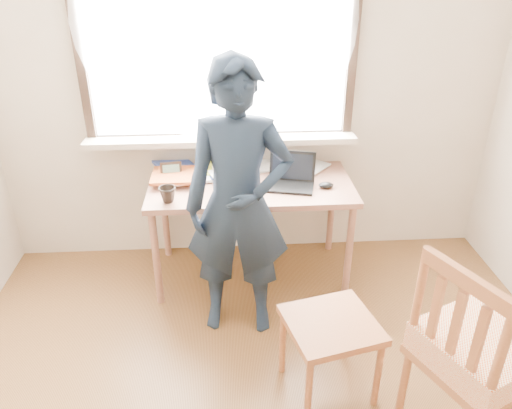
{
  "coord_description": "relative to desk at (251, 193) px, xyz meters",
  "views": [
    {
      "loc": [
        -0.18,
        -1.35,
        2.13
      ],
      "look_at": [
        -0.02,
        0.95,
        0.92
      ],
      "focal_mm": 35.0,
      "sensor_mm": 36.0,
      "label": 1
    }
  ],
  "objects": [
    {
      "name": "desk_clutter",
      "position": [
        -0.25,
        0.24,
        0.1
      ],
      "size": [
        0.91,
        0.44,
        0.05
      ],
      "color": "#96421B",
      "rests_on": "desk"
    },
    {
      "name": "book_b",
      "position": [
        0.37,
        0.28,
        0.08
      ],
      "size": [
        0.3,
        0.3,
        0.02
      ],
      "primitive_type": "imported",
      "rotation": [
        0.0,
        0.0,
        -0.72
      ],
      "color": "white",
      "rests_on": "desk"
    },
    {
      "name": "desk",
      "position": [
        0.0,
        0.0,
        0.0
      ],
      "size": [
        1.34,
        0.67,
        0.72
      ],
      "color": "#905E48",
      "rests_on": "ground"
    },
    {
      "name": "room_shell",
      "position": [
        -0.01,
        -1.43,
        0.99
      ],
      "size": [
        3.52,
        4.02,
        2.61
      ],
      "color": "beige",
      "rests_on": "ground"
    },
    {
      "name": "work_chair",
      "position": [
        0.34,
        -1.07,
        -0.27
      ],
      "size": [
        0.53,
        0.51,
        0.45
      ],
      "color": "#975731",
      "rests_on": "ground"
    },
    {
      "name": "mouse",
      "position": [
        0.48,
        -0.1,
        0.09
      ],
      "size": [
        0.1,
        0.07,
        0.04
      ],
      "primitive_type": "ellipsoid",
      "color": "black",
      "rests_on": "desk"
    },
    {
      "name": "side_chair",
      "position": [
        0.91,
        -1.41,
        -0.11
      ],
      "size": [
        0.61,
        0.62,
        1.02
      ],
      "color": "#975731",
      "rests_on": "ground"
    },
    {
      "name": "mug_white",
      "position": [
        -0.2,
        0.15,
        0.12
      ],
      "size": [
        0.17,
        0.17,
        0.09
      ],
      "primitive_type": "imported",
      "rotation": [
        0.0,
        0.0,
        0.93
      ],
      "color": "white",
      "rests_on": "desk"
    },
    {
      "name": "person",
      "position": [
        -0.1,
        -0.5,
        0.18
      ],
      "size": [
        0.63,
        0.44,
        1.65
      ],
      "primitive_type": "imported",
      "rotation": [
        0.0,
        0.0,
        -0.08
      ],
      "color": "black",
      "rests_on": "ground"
    },
    {
      "name": "laptop",
      "position": [
        0.26,
        -0.04,
        0.12
      ],
      "size": [
        0.35,
        0.31,
        0.21
      ],
      "color": "black",
      "rests_on": "desk"
    },
    {
      "name": "picture_frame",
      "position": [
        -0.53,
        0.1,
        0.13
      ],
      "size": [
        0.14,
        0.03,
        0.11
      ],
      "color": "black",
      "rests_on": "desk"
    },
    {
      "name": "book_a",
      "position": [
        -0.38,
        0.18,
        0.09
      ],
      "size": [
        0.23,
        0.28,
        0.02
      ],
      "primitive_type": "imported",
      "rotation": [
        0.0,
        0.0,
        0.27
      ],
      "color": "white",
      "rests_on": "desk"
    },
    {
      "name": "mug_dark",
      "position": [
        -0.52,
        -0.23,
        0.12
      ],
      "size": [
        0.12,
        0.12,
        0.1
      ],
      "primitive_type": "imported",
      "rotation": [
        0.0,
        0.0,
        -0.15
      ],
      "color": "black",
      "rests_on": "desk"
    }
  ]
}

